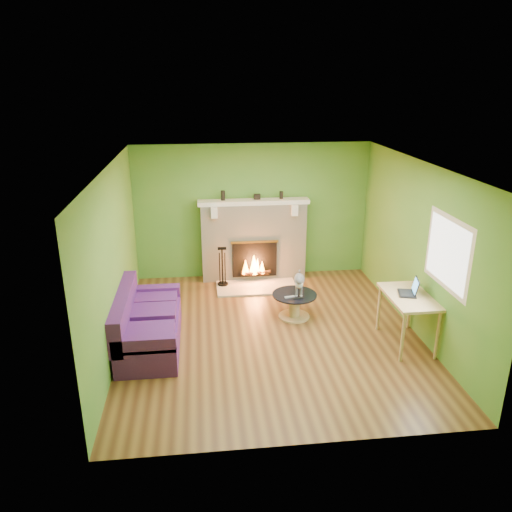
{
  "coord_description": "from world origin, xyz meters",
  "views": [
    {
      "loc": [
        -1.01,
        -6.8,
        3.75
      ],
      "look_at": [
        -0.17,
        0.4,
        1.14
      ],
      "focal_mm": 35.0,
      "sensor_mm": 36.0,
      "label": 1
    }
  ],
  "objects_px": {
    "sofa": "(146,325)",
    "cat": "(299,282)",
    "coffee_table": "(294,304)",
    "desk": "(409,301)"
  },
  "relations": [
    {
      "from": "coffee_table",
      "to": "sofa",
      "type": "bearing_deg",
      "value": -164.83
    },
    {
      "from": "coffee_table",
      "to": "cat",
      "type": "xyz_separation_m",
      "value": [
        0.08,
        0.05,
        0.36
      ]
    },
    {
      "from": "coffee_table",
      "to": "desk",
      "type": "relative_size",
      "value": 0.69
    },
    {
      "from": "sofa",
      "to": "cat",
      "type": "xyz_separation_m",
      "value": [
        2.41,
        0.68,
        0.28
      ]
    },
    {
      "from": "sofa",
      "to": "cat",
      "type": "height_order",
      "value": "sofa"
    },
    {
      "from": "coffee_table",
      "to": "desk",
      "type": "distance_m",
      "value": 1.86
    },
    {
      "from": "coffee_table",
      "to": "desk",
      "type": "bearing_deg",
      "value": -35.2
    },
    {
      "from": "sofa",
      "to": "coffee_table",
      "type": "height_order",
      "value": "sofa"
    },
    {
      "from": "sofa",
      "to": "desk",
      "type": "relative_size",
      "value": 1.76
    },
    {
      "from": "coffee_table",
      "to": "cat",
      "type": "relative_size",
      "value": 1.21
    }
  ]
}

